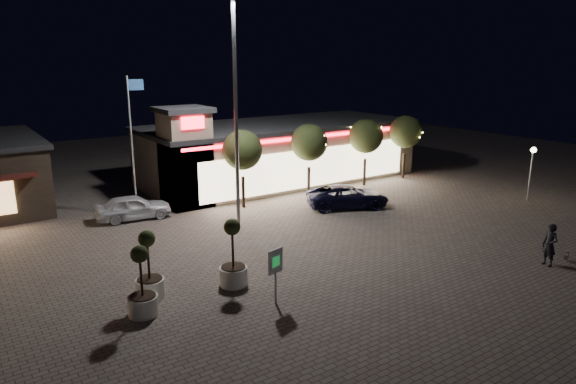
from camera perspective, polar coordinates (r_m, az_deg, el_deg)
ground at (r=21.10m, az=0.36°, el=-10.39°), size 90.00×90.00×0.00m
retail_building at (r=38.15m, az=-1.37°, el=4.52°), size 20.40×8.40×6.10m
floodlight_pole at (r=27.06m, az=-5.86°, el=10.53°), size 0.60×0.40×12.38m
flagpole at (r=30.38m, az=-16.85°, el=6.12°), size 0.95×0.10×8.00m
lamp_post_east at (r=36.18m, az=25.47°, el=2.92°), size 0.36×0.36×3.48m
string_tree_a at (r=31.05m, az=-5.10°, el=4.65°), size 2.42×2.42×4.79m
string_tree_b at (r=33.73m, az=2.36°, el=5.49°), size 2.42×2.42×4.79m
string_tree_c at (r=36.90m, az=8.65°, el=6.13°), size 2.42×2.42×4.79m
string_tree_d at (r=39.70m, az=12.92°, el=6.53°), size 2.42×2.42×4.79m
pickup_truck at (r=31.71m, az=6.64°, el=-0.49°), size 5.50×4.17×1.39m
white_sedan at (r=30.50m, az=-16.81°, el=-1.62°), size 4.35×2.21×1.42m
pedestrian at (r=25.45m, az=27.09°, el=-5.27°), size 0.58×0.78×1.92m
dog at (r=26.64m, az=28.56°, el=-6.19°), size 0.50×0.32×0.27m
planter_left at (r=20.56m, az=-15.14°, el=-9.09°), size 1.10×1.10×2.70m
planter_mid at (r=19.30m, az=-15.87°, el=-10.83°), size 1.07×1.07×2.64m
planter_right at (r=20.98m, az=-6.11°, el=-8.05°), size 1.14×1.14×2.80m
valet_sign at (r=19.09m, az=-1.40°, el=-8.20°), size 0.71×0.25×2.17m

